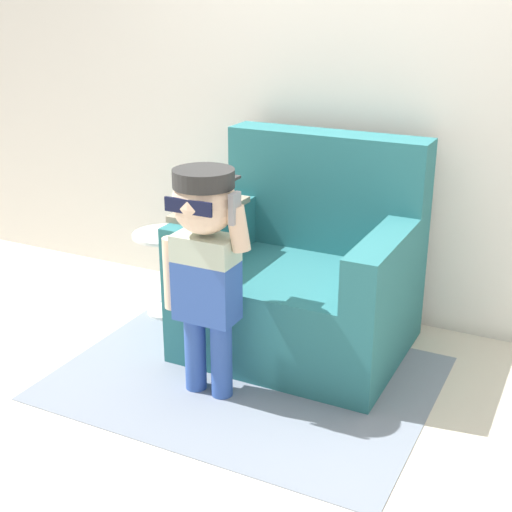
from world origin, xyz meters
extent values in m
plane|color=beige|center=(0.00, 0.00, 0.00)|extent=(10.00, 10.00, 0.00)
cube|color=silver|center=(0.00, 0.70, 1.30)|extent=(10.00, 0.05, 2.60)
cube|color=#286B70|center=(-0.09, 0.13, 0.22)|extent=(1.06, 0.89, 0.45)
cube|color=#286B70|center=(-0.09, 0.47, 0.75)|extent=(1.06, 0.20, 0.62)
cube|color=#286B70|center=(-0.54, 0.03, 0.57)|extent=(0.16, 0.69, 0.26)
cube|color=#286B70|center=(0.36, 0.03, 0.57)|extent=(0.16, 0.69, 0.26)
cube|color=gray|center=(-0.54, 0.03, 0.72)|extent=(0.20, 0.49, 0.03)
cylinder|color=#3356AD|center=(-0.35, -0.46, 0.19)|extent=(0.10, 0.10, 0.37)
cylinder|color=#3356AD|center=(-0.22, -0.46, 0.19)|extent=(0.10, 0.10, 0.37)
cube|color=#3356AD|center=(-0.28, -0.46, 0.51)|extent=(0.27, 0.16, 0.27)
cube|color=#B7C6B2|center=(-0.28, -0.46, 0.71)|extent=(0.27, 0.16, 0.12)
sphere|color=beige|center=(-0.28, -0.46, 0.91)|extent=(0.27, 0.27, 0.27)
cylinder|color=#2D2D2D|center=(-0.28, -0.46, 1.01)|extent=(0.26, 0.26, 0.08)
cube|color=#2D2D2D|center=(-0.28, -0.33, 0.99)|extent=(0.16, 0.12, 0.01)
cube|color=#0F1433|center=(-0.28, -0.58, 0.93)|extent=(0.22, 0.01, 0.06)
cylinder|color=beige|center=(-0.46, -0.46, 0.56)|extent=(0.08, 0.08, 0.33)
cylinder|color=beige|center=(-0.12, -0.46, 0.82)|extent=(0.11, 0.08, 0.20)
cube|color=gray|center=(-0.13, -0.48, 0.91)|extent=(0.02, 0.07, 0.13)
cylinder|color=white|center=(-0.93, 0.17, 0.01)|extent=(0.22, 0.22, 0.02)
cylinder|color=white|center=(-0.93, 0.17, 0.23)|extent=(0.06, 0.06, 0.47)
cylinder|color=white|center=(-0.93, 0.17, 0.47)|extent=(0.34, 0.34, 0.02)
cube|color=gray|center=(-0.19, -0.28, 0.00)|extent=(1.72, 1.29, 0.01)
camera|label=1|loc=(1.19, -2.91, 1.76)|focal=50.00mm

